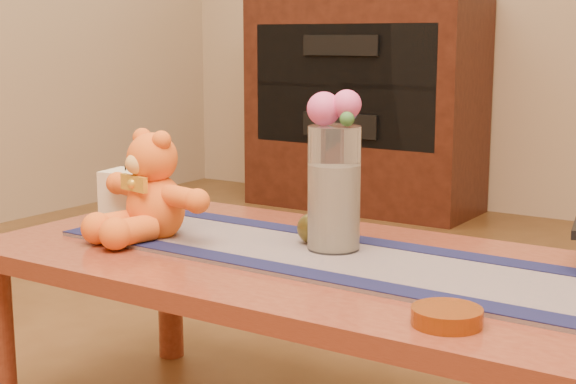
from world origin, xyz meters
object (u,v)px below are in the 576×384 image
Objects in this scene: teddy_bear at (155,186)px; glass_vase at (334,188)px; pillar_candle at (126,194)px; bronze_ball at (312,228)px; amber_dish at (447,316)px.

teddy_bear is 1.28× the size of glass_vase.
pillar_candle is 0.59m from glass_vase.
teddy_bear is at bearing -159.67° from bronze_ball.
amber_dish is (0.44, -0.31, -0.03)m from bronze_ball.
glass_vase is at bearing 1.14° from pillar_candle.
bronze_ball is 0.54m from amber_dish.
teddy_bear is 0.42m from glass_vase.
bronze_ball is at bearing 163.18° from glass_vase.
glass_vase reaches higher than teddy_bear.
pillar_candle reaches higher than amber_dish.
teddy_bear is 2.93× the size of amber_dish.
bronze_ball is (0.34, 0.12, -0.08)m from teddy_bear.
pillar_candle is at bearing -176.56° from bronze_ball.
pillar_candle is at bearing 165.46° from teddy_bear.
pillar_candle is at bearing 163.66° from amber_dish.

